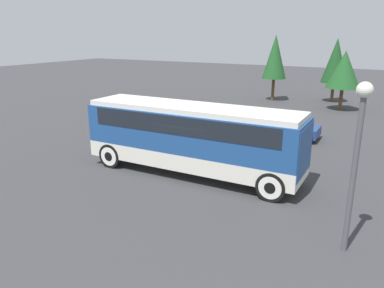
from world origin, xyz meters
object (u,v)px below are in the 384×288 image
object	(u,v)px
parked_car_near	(213,124)
lamp_post	(358,143)
tour_bus	(194,134)
parked_car_mid	(281,127)

from	to	relation	value
parked_car_near	lamp_post	bearing A→B (deg)	-47.64
tour_bus	parked_car_mid	world-z (taller)	tour_bus
tour_bus	lamp_post	xyz separation A→B (m)	(6.92, -3.38, 1.43)
tour_bus	parked_car_near	distance (m)	7.13
tour_bus	parked_car_mid	xyz separation A→B (m)	(1.72, 8.28, -1.28)
tour_bus	lamp_post	bearing A→B (deg)	-26.01
lamp_post	parked_car_near	bearing A→B (deg)	132.36
tour_bus	parked_car_near	xyz separation A→B (m)	(-2.23, 6.66, -1.24)
parked_car_near	parked_car_mid	world-z (taller)	parked_car_near
tour_bus	parked_car_near	bearing A→B (deg)	108.52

